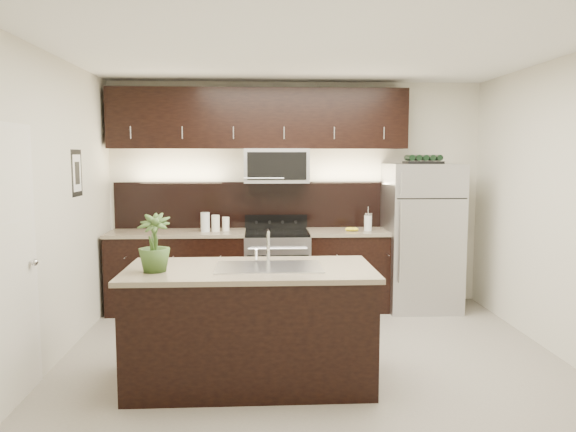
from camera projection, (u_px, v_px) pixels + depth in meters
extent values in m
plane|color=gray|center=(311.00, 359.00, 5.04)|extent=(4.50, 4.50, 0.00)
cube|color=beige|center=(296.00, 194.00, 6.88)|extent=(4.50, 0.02, 2.70)
cube|color=beige|center=(349.00, 247.00, 2.91)|extent=(4.50, 0.02, 2.70)
cube|color=beige|center=(49.00, 211.00, 4.77)|extent=(0.02, 4.00, 2.70)
cube|color=beige|center=(562.00, 209.00, 5.01)|extent=(0.02, 4.00, 2.70)
cube|color=white|center=(313.00, 51.00, 4.74)|extent=(4.50, 4.00, 0.02)
cube|color=silver|center=(12.00, 270.00, 4.02)|extent=(0.04, 0.80, 2.02)
sphere|color=silver|center=(34.00, 262.00, 4.34)|extent=(0.06, 0.06, 0.06)
cube|color=black|center=(77.00, 173.00, 5.48)|extent=(0.01, 0.32, 0.46)
cube|color=white|center=(77.00, 173.00, 5.48)|extent=(0.00, 0.24, 0.36)
cube|color=black|center=(178.00, 273.00, 6.59)|extent=(1.57, 0.62, 0.90)
cube|color=black|center=(357.00, 271.00, 6.70)|extent=(1.16, 0.62, 0.90)
cube|color=#B2B2B7|center=(277.00, 272.00, 6.65)|extent=(0.76, 0.62, 0.90)
cube|color=black|center=(277.00, 233.00, 6.60)|extent=(0.76, 0.60, 0.03)
cube|color=tan|center=(177.00, 233.00, 6.54)|extent=(1.59, 0.65, 0.04)
cube|color=tan|center=(358.00, 232.00, 6.65)|extent=(1.18, 0.65, 0.04)
cube|color=black|center=(259.00, 205.00, 6.85)|extent=(3.49, 0.02, 0.56)
cube|color=#B2B2B7|center=(276.00, 166.00, 6.63)|extent=(0.76, 0.40, 0.40)
cube|color=black|center=(259.00, 119.00, 6.59)|extent=(3.49, 0.33, 0.70)
cube|color=black|center=(250.00, 328.00, 4.49)|extent=(1.90, 0.90, 0.90)
cube|color=tan|center=(250.00, 270.00, 4.44)|extent=(1.96, 0.96, 0.04)
cube|color=silver|center=(269.00, 267.00, 4.45)|extent=(0.84, 0.50, 0.01)
cylinder|color=silver|center=(268.00, 248.00, 4.64)|extent=(0.03, 0.03, 0.24)
cylinder|color=silver|center=(268.00, 231.00, 4.56)|extent=(0.02, 0.14, 0.02)
cylinder|color=silver|center=(269.00, 239.00, 4.49)|extent=(0.02, 0.02, 0.10)
cube|color=#B2B2B7|center=(421.00, 237.00, 6.64)|extent=(0.83, 0.75, 1.72)
cube|color=black|center=(423.00, 162.00, 6.54)|extent=(0.43, 0.26, 0.03)
cylinder|color=black|center=(410.00, 158.00, 6.53)|extent=(0.07, 0.24, 0.07)
cylinder|color=black|center=(416.00, 158.00, 6.53)|extent=(0.07, 0.24, 0.07)
cylinder|color=black|center=(423.00, 158.00, 6.54)|extent=(0.07, 0.24, 0.07)
cylinder|color=black|center=(430.00, 158.00, 6.54)|extent=(0.07, 0.24, 0.07)
cylinder|color=black|center=(437.00, 158.00, 6.55)|extent=(0.07, 0.24, 0.07)
imported|color=#345220|center=(154.00, 243.00, 4.26)|extent=(0.26, 0.26, 0.44)
cylinder|color=silver|center=(205.00, 222.00, 6.49)|extent=(0.10, 0.10, 0.23)
cylinder|color=silver|center=(216.00, 223.00, 6.54)|extent=(0.09, 0.09, 0.19)
cylinder|color=silver|center=(226.00, 224.00, 6.59)|extent=(0.08, 0.08, 0.16)
cylinder|color=silver|center=(368.00, 223.00, 6.60)|extent=(0.09, 0.09, 0.18)
cylinder|color=silver|center=(368.00, 214.00, 6.59)|extent=(0.09, 0.09, 0.02)
cylinder|color=silver|center=(368.00, 211.00, 6.58)|extent=(0.01, 0.01, 0.07)
ellipsoid|color=yellow|center=(348.00, 229.00, 6.56)|extent=(0.17, 0.15, 0.05)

